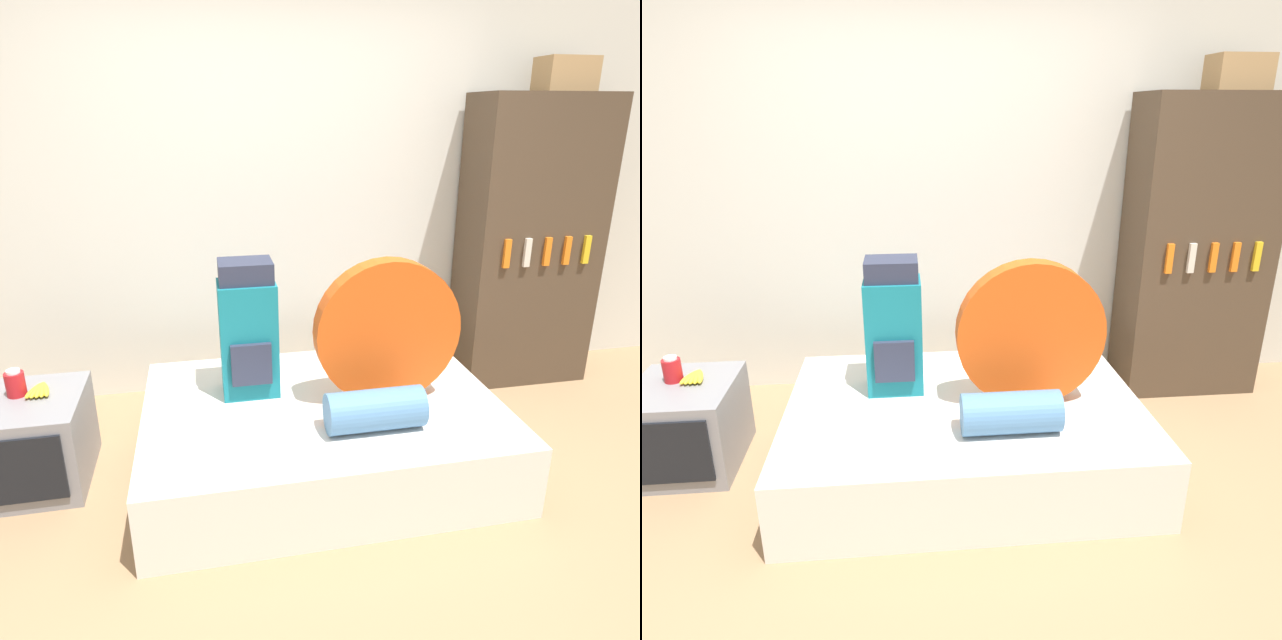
{
  "view_description": "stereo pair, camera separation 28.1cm",
  "coord_description": "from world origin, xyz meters",
  "views": [
    {
      "loc": [
        -0.44,
        -2.02,
        1.79
      ],
      "look_at": [
        0.1,
        0.57,
        0.82
      ],
      "focal_mm": 32.0,
      "sensor_mm": 36.0,
      "label": 1
    },
    {
      "loc": [
        -0.17,
        -2.06,
        1.79
      ],
      "look_at": [
        0.1,
        0.57,
        0.82
      ],
      "focal_mm": 32.0,
      "sensor_mm": 36.0,
      "label": 2
    }
  ],
  "objects": [
    {
      "name": "bed",
      "position": [
        0.11,
        0.57,
        0.19
      ],
      "size": [
        1.82,
        1.32,
        0.37
      ],
      "color": "silver",
      "rests_on": "ground_plane"
    },
    {
      "name": "tent_bag",
      "position": [
        0.44,
        0.54,
        0.74
      ],
      "size": [
        0.75,
        0.12,
        0.75
      ],
      "color": "#D14C14",
      "rests_on": "bed"
    },
    {
      "name": "bookshelf",
      "position": [
        1.7,
        1.38,
        0.95
      ],
      "size": [
        0.88,
        0.45,
        1.9
      ],
      "color": "#473828",
      "rests_on": "ground_plane"
    },
    {
      "name": "backpack",
      "position": [
        -0.24,
        0.76,
        0.72
      ],
      "size": [
        0.29,
        0.26,
        0.72
      ],
      "color": "#14707F",
      "rests_on": "bed"
    },
    {
      "name": "cardboard_box",
      "position": [
        1.81,
        1.38,
        2.0
      ],
      "size": [
        0.33,
        0.22,
        0.2
      ],
      "color": "#A88456",
      "rests_on": "bookshelf"
    },
    {
      "name": "banana_bunch",
      "position": [
        -1.29,
        0.77,
        0.48
      ],
      "size": [
        0.13,
        0.17,
        0.04
      ],
      "color": "yellow",
      "rests_on": "television"
    },
    {
      "name": "ground_plane",
      "position": [
        0.0,
        0.0,
        0.0
      ],
      "size": [
        16.0,
        16.0,
        0.0
      ],
      "primitive_type": "plane",
      "color": "#997551"
    },
    {
      "name": "television",
      "position": [
        -1.34,
        0.71,
        0.23
      ],
      "size": [
        0.51,
        0.58,
        0.46
      ],
      "color": "gray",
      "rests_on": "ground_plane"
    },
    {
      "name": "wall_back",
      "position": [
        0.0,
        1.65,
        1.3
      ],
      "size": [
        8.0,
        0.05,
        2.6
      ],
      "color": "silver",
      "rests_on": "ground_plane"
    },
    {
      "name": "canister",
      "position": [
        -1.4,
        0.77,
        0.53
      ],
      "size": [
        0.09,
        0.09,
        0.14
      ],
      "color": "#B2191E",
      "rests_on": "television"
    },
    {
      "name": "sleeping_roll",
      "position": [
        0.3,
        0.25,
        0.47
      ],
      "size": [
        0.46,
        0.2,
        0.2
      ],
      "color": "teal",
      "rests_on": "bed"
    }
  ]
}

